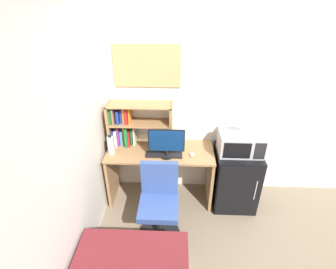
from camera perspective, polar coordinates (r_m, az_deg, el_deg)
The scene contains 13 objects.
wall_back at distance 3.43m, azimuth 20.49°, elevation 6.27°, with size 6.40×0.04×2.60m, color silver.
wall_left at distance 2.10m, azimuth -25.62°, elevation -10.81°, with size 0.04×4.40×2.60m, color silver.
desk at distance 3.38m, azimuth -1.69°, elevation -6.84°, with size 1.34×0.56×0.78m.
hutch_bookshelf at distance 3.28m, azimuth -8.35°, elevation 2.33°, with size 0.80×0.27×0.57m.
monitor at distance 3.03m, azimuth -0.35°, elevation -1.71°, with size 0.43×0.16×0.37m.
keyboard at distance 3.15m, azimuth -0.87°, elevation -4.48°, with size 0.45×0.13×0.02m, color black.
computer_mouse at distance 3.15m, azimuth 5.31°, elevation -4.44°, with size 0.05×0.08×0.04m, color silver.
water_bottle at distance 3.20m, azimuth -12.56°, elevation -2.27°, with size 0.08×0.08×0.25m.
mini_fridge at distance 3.51m, azimuth 14.58°, elevation -9.30°, with size 0.54×0.55×0.81m.
microwave at distance 3.21m, azimuth 15.77°, elevation -1.85°, with size 0.52×0.34×0.26m.
desk_fan at distance 3.07m, azimuth 16.63°, elevation 2.80°, with size 0.19×0.11×0.28m.
desk_chair at distance 3.01m, azimuth -1.97°, elevation -15.76°, with size 0.50×0.50×0.94m.
wall_corkboard at distance 3.09m, azimuth -4.69°, elevation 14.87°, with size 0.79×0.02×0.50m, color tan.
Camera 1 is at (-0.67, -2.98, 2.58)m, focal length 27.55 mm.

